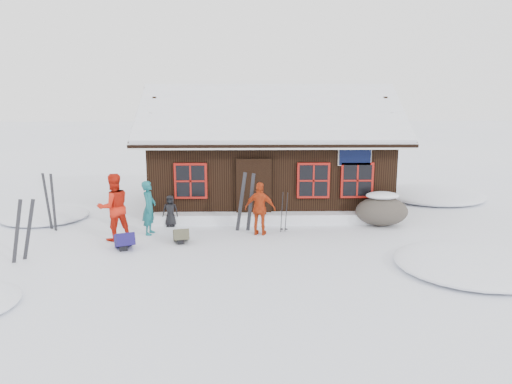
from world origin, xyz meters
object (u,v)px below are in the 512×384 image
at_px(skier_orange_right, 260,209).
at_px(skier_orange_left, 114,207).
at_px(ski_poles, 284,213).
at_px(backpack_blue, 125,243).
at_px(skier_teal, 149,208).
at_px(backpack_olive, 181,237).
at_px(ski_pair_left, 23,231).
at_px(skier_crouched, 170,211).
at_px(boulder, 382,210).

bearing_deg(skier_orange_right, skier_orange_left, 20.39).
relative_size(ski_poles, backpack_blue, 2.01).
height_order(skier_teal, ski_poles, skier_teal).
height_order(skier_orange_right, backpack_olive, skier_orange_right).
relative_size(ski_pair_left, backpack_blue, 2.57).
distance_m(skier_crouched, backpack_olive, 1.86).
height_order(skier_teal, backpack_blue, skier_teal).
height_order(skier_teal, boulder, skier_teal).
bearing_deg(backpack_olive, ski_pair_left, -171.16).
bearing_deg(skier_orange_left, backpack_blue, 86.58).
bearing_deg(ski_poles, backpack_olive, -160.26).
bearing_deg(skier_crouched, backpack_olive, -71.76).
distance_m(ski_pair_left, backpack_olive, 4.00).
bearing_deg(skier_teal, skier_crouched, -24.61).
bearing_deg(backpack_blue, skier_orange_right, -3.01).
bearing_deg(backpack_blue, backpack_olive, -1.87).
relative_size(skier_orange_left, ski_poles, 1.52).
bearing_deg(backpack_olive, skier_orange_left, 158.43).
height_order(skier_teal, skier_orange_left, skier_orange_left).
height_order(skier_orange_left, skier_crouched, skier_orange_left).
bearing_deg(skier_teal, backpack_blue, 169.50).
bearing_deg(skier_crouched, skier_orange_right, -18.85).
distance_m(skier_orange_right, ski_poles, 0.80).
distance_m(skier_crouched, ski_pair_left, 4.45).
xyz_separation_m(skier_teal, backpack_olive, (1.03, -0.89, -0.64)).
bearing_deg(ski_poles, backpack_blue, -159.98).
xyz_separation_m(skier_crouched, ski_poles, (3.48, -0.69, 0.09)).
height_order(skier_orange_right, backpack_blue, skier_orange_right).
distance_m(ski_pair_left, backpack_blue, 2.49).
bearing_deg(skier_crouched, ski_poles, -10.31).
bearing_deg(ski_poles, skier_orange_right, -157.18).
bearing_deg(skier_crouched, skier_teal, -118.84).
distance_m(skier_orange_left, skier_orange_right, 4.15).
xyz_separation_m(skier_orange_right, backpack_olive, (-2.22, -0.75, -0.63)).
bearing_deg(skier_teal, ski_poles, -82.56).
height_order(skier_teal, skier_crouched, skier_teal).
bearing_deg(ski_pair_left, backpack_olive, -10.31).
bearing_deg(skier_orange_right, ski_poles, -142.57).
height_order(skier_orange_left, backpack_olive, skier_orange_left).
relative_size(boulder, backpack_olive, 2.97).
distance_m(boulder, backpack_olive, 6.31).
height_order(boulder, backpack_olive, boulder).
bearing_deg(skier_teal, ski_pair_left, 135.52).
bearing_deg(backpack_blue, skier_teal, 51.91).
distance_m(backpack_blue, backpack_olive, 1.53).
relative_size(skier_orange_right, backpack_blue, 2.51).
bearing_deg(backpack_olive, ski_poles, 8.14).
relative_size(ski_pair_left, backpack_olive, 2.90).
relative_size(skier_orange_left, backpack_olive, 3.45).
bearing_deg(ski_pair_left, skier_orange_right, -10.95).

